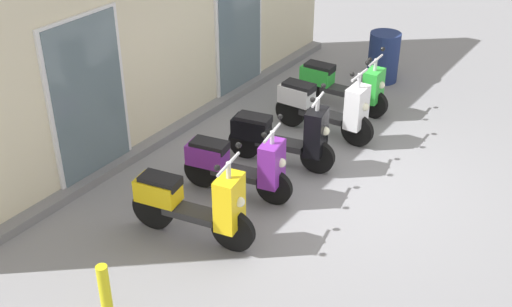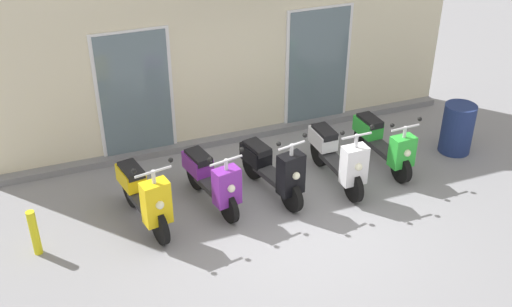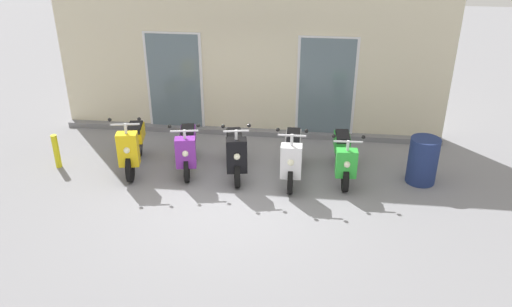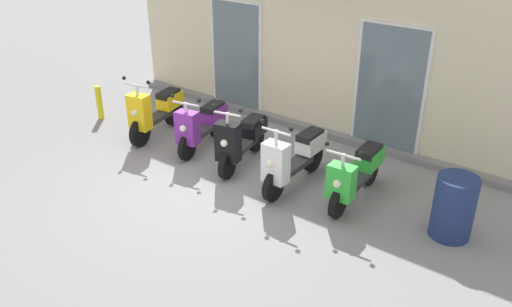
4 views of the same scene
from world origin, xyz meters
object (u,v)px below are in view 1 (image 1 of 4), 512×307
(scooter_black, at_px, (283,135))
(scooter_white, at_px, (326,106))
(scooter_yellow, at_px, (194,203))
(scooter_purple, at_px, (238,164))
(scooter_green, at_px, (343,84))
(trash_bin, at_px, (384,57))
(curb_bollard, at_px, (105,294))

(scooter_black, distance_m, scooter_white, 1.10)
(scooter_yellow, height_order, scooter_white, scooter_yellow)
(scooter_purple, distance_m, scooter_green, 3.05)
(scooter_purple, bearing_deg, scooter_yellow, -173.39)
(scooter_yellow, relative_size, trash_bin, 1.79)
(scooter_black, xyz_separation_m, trash_bin, (3.55, 0.10, -0.03))
(scooter_purple, height_order, curb_bollard, scooter_purple)
(scooter_yellow, xyz_separation_m, curb_bollard, (-1.56, -0.11, -0.17))
(curb_bollard, bearing_deg, scooter_black, 2.50)
(scooter_black, bearing_deg, scooter_green, 4.09)
(scooter_white, bearing_deg, scooter_yellow, 179.63)
(scooter_purple, distance_m, scooter_black, 0.98)
(trash_bin, bearing_deg, curb_bollard, -177.95)
(scooter_yellow, xyz_separation_m, scooter_black, (2.04, 0.05, -0.03))
(scooter_purple, distance_m, trash_bin, 4.53)
(scooter_white, xyz_separation_m, trash_bin, (2.45, 0.16, -0.05))
(scooter_yellow, distance_m, curb_bollard, 1.57)
(scooter_yellow, bearing_deg, scooter_green, 2.69)
(scooter_white, bearing_deg, scooter_purple, 176.04)
(scooter_green, xyz_separation_m, trash_bin, (1.47, -0.05, 0.00))
(scooter_yellow, bearing_deg, scooter_white, -0.37)
(scooter_green, bearing_deg, scooter_black, -175.91)
(scooter_purple, xyz_separation_m, scooter_black, (0.98, -0.08, 0.01))
(scooter_purple, xyz_separation_m, trash_bin, (4.53, 0.02, -0.03))
(trash_bin, bearing_deg, scooter_white, -176.18)
(scooter_purple, relative_size, trash_bin, 1.69)
(scooter_purple, bearing_deg, curb_bollard, -174.87)
(scooter_black, height_order, trash_bin, scooter_black)
(scooter_green, height_order, curb_bollard, scooter_green)
(scooter_black, distance_m, scooter_green, 2.08)
(curb_bollard, bearing_deg, trash_bin, 2.05)
(scooter_white, distance_m, curb_bollard, 4.70)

